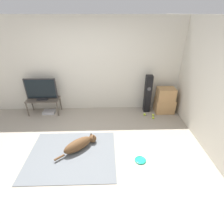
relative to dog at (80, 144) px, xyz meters
The scene contains 14 objects.
ground_plane 0.26m from the dog, 62.06° to the right, with size 12.00×12.00×0.00m, color #9E9384.
wall_back 2.23m from the dog, 86.96° to the left, with size 8.00×0.06×2.55m.
area_rug 0.27m from the dog, 129.93° to the right, with size 1.79×1.49×0.01m.
dog is the anchor object (origin of this frame).
frisbee 1.31m from the dog, 17.37° to the right, with size 0.22×0.22×0.03m.
cardboard_box_lower 2.78m from the dog, 34.79° to the left, with size 0.54×0.41×0.40m.
cardboard_box_upper 2.79m from the dog, 34.67° to the left, with size 0.49×0.37×0.35m.
floor_speaker 2.45m from the dog, 42.96° to the left, with size 0.18×0.19×1.10m.
tv_stand 2.04m from the dog, 127.09° to the left, with size 0.90×0.43×0.44m.
tv 2.12m from the dog, 127.04° to the left, with size 0.86×0.20×0.60m.
tennis_ball_by_boxes 2.33m from the dog, 34.75° to the left, with size 0.07×0.07×0.07m.
tennis_ball_near_speaker 2.21m from the dog, 32.09° to the left, with size 0.07×0.07×0.07m.
tennis_ball_loose_on_carpet 2.16m from the dog, 39.29° to the left, with size 0.07×0.07×0.07m.
game_console 1.95m from the dog, 124.93° to the left, with size 0.34×0.25×0.07m.
Camera 1 is at (0.49, -2.73, 2.58)m, focal length 28.00 mm.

